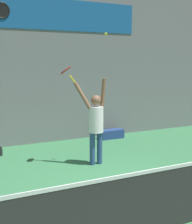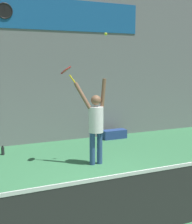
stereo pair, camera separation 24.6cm
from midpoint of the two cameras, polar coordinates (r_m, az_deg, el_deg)
ground_plane at (r=5.71m, az=3.84°, el=-16.00°), size 18.00×18.00×0.00m
back_wall at (r=9.55m, az=-10.45°, el=9.29°), size 18.00×0.10×5.00m
sponsor_banner at (r=9.60m, az=-10.58°, el=17.31°), size 6.13×0.02×0.91m
scoreboard_clock at (r=9.34m, az=-17.64°, el=17.31°), size 0.45×0.04×0.45m
court_net at (r=4.69m, az=10.66°, el=-15.16°), size 7.83×0.07×1.06m
tennis_player at (r=7.37m, az=-1.01°, el=-1.73°), size 0.75×0.46×2.06m
tennis_racket at (r=7.31m, az=-6.40°, el=7.45°), size 0.39×0.37×0.40m
tennis_ball at (r=7.27m, az=0.80°, el=14.07°), size 0.06×0.06×0.06m
water_bottle at (r=8.66m, az=-17.79°, el=-6.93°), size 0.09×0.09×0.24m
equipment_bag at (r=10.14m, az=2.13°, el=-4.04°), size 0.79×0.32×0.28m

